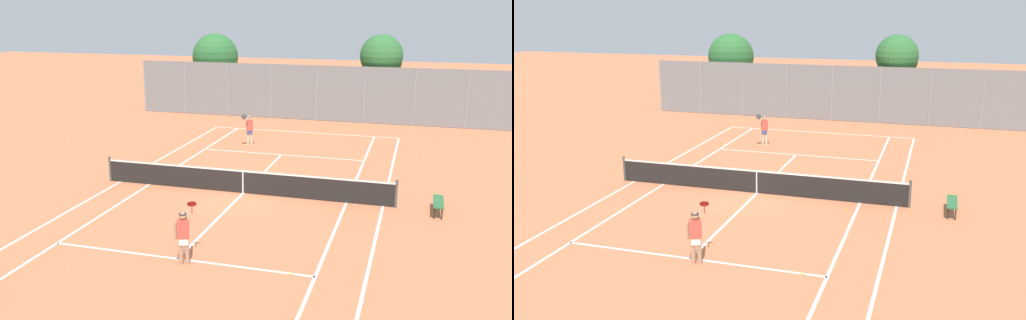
% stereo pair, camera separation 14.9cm
% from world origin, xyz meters
% --- Properties ---
extents(ground_plane, '(120.00, 120.00, 0.00)m').
position_xyz_m(ground_plane, '(0.00, 0.00, 0.00)').
color(ground_plane, '#C67047').
extents(court_line_markings, '(11.10, 23.90, 0.01)m').
position_xyz_m(court_line_markings, '(0.00, 0.00, 0.00)').
color(court_line_markings, silver).
rests_on(court_line_markings, ground).
extents(tennis_net, '(12.00, 0.10, 1.07)m').
position_xyz_m(tennis_net, '(0.00, 0.00, 0.51)').
color(tennis_net, '#474C47').
rests_on(tennis_net, ground).
extents(player_near_side, '(0.45, 0.88, 1.77)m').
position_xyz_m(player_near_side, '(0.33, -6.66, 0.93)').
color(player_near_side, tan).
rests_on(player_near_side, ground).
extents(player_far_left, '(0.55, 0.83, 1.77)m').
position_xyz_m(player_far_left, '(-2.13, 7.87, 0.93)').
color(player_far_left, beige).
rests_on(player_far_left, ground).
extents(loose_tennis_ball_0, '(0.07, 0.07, 0.07)m').
position_xyz_m(loose_tennis_ball_0, '(3.75, -0.93, 0.03)').
color(loose_tennis_ball_0, '#D1DB33').
rests_on(loose_tennis_ball_0, ground).
extents(loose_tennis_ball_1, '(0.07, 0.07, 0.07)m').
position_xyz_m(loose_tennis_ball_1, '(-4.19, 7.28, 0.03)').
color(loose_tennis_ball_1, '#D1DB33').
rests_on(loose_tennis_ball_1, ground).
extents(loose_tennis_ball_2, '(0.07, 0.07, 0.07)m').
position_xyz_m(loose_tennis_ball_2, '(3.46, -6.45, 0.03)').
color(loose_tennis_ball_2, '#D1DB33').
rests_on(loose_tennis_ball_2, ground).
extents(loose_tennis_ball_3, '(0.07, 0.07, 0.07)m').
position_xyz_m(loose_tennis_ball_3, '(-0.20, 4.96, 0.03)').
color(loose_tennis_ball_3, '#D1DB33').
rests_on(loose_tennis_ball_3, ground).
extents(loose_tennis_ball_4, '(0.07, 0.07, 0.07)m').
position_xyz_m(loose_tennis_ball_4, '(0.94, 6.34, 0.03)').
color(loose_tennis_ball_4, '#D1DB33').
rests_on(loose_tennis_ball_4, ground).
extents(courtside_bench, '(0.36, 1.50, 0.47)m').
position_xyz_m(courtside_bench, '(7.45, -0.17, 0.41)').
color(courtside_bench, '#2D6638').
rests_on(courtside_bench, ground).
extents(back_fence, '(24.68, 0.08, 3.61)m').
position_xyz_m(back_fence, '(0.00, 15.75, 1.81)').
color(back_fence, gray).
rests_on(back_fence, ground).
extents(tree_behind_left, '(3.36, 3.36, 5.37)m').
position_xyz_m(tree_behind_left, '(-8.05, 18.93, 3.59)').
color(tree_behind_left, brown).
rests_on(tree_behind_left, ground).
extents(tree_behind_right, '(2.76, 2.76, 5.54)m').
position_xyz_m(tree_behind_right, '(3.98, 17.34, 4.05)').
color(tree_behind_right, brown).
rests_on(tree_behind_right, ground).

